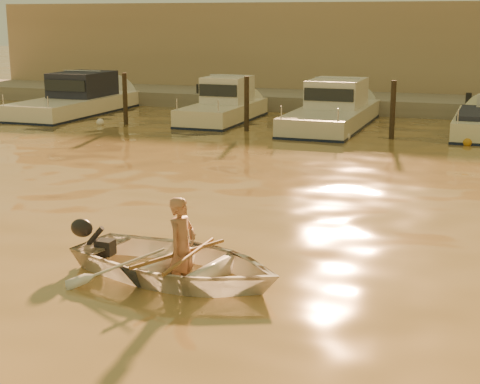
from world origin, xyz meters
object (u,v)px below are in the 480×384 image
at_px(moored_boat_0, 74,99).
at_px(moored_boat_2, 332,110).
at_px(waterfront_building, 436,52).
at_px(person, 182,248).
at_px(moored_boat_1, 223,106).
at_px(dinghy, 177,263).

bearing_deg(moored_boat_0, moored_boat_2, 0.00).
bearing_deg(waterfront_building, person, -92.61).
height_order(person, moored_boat_0, moored_boat_0).
bearing_deg(waterfront_building, moored_boat_1, -123.51).
relative_size(moored_boat_2, waterfront_building, 0.18).
distance_m(person, moored_boat_2, 17.49).
height_order(moored_boat_0, waterfront_building, waterfront_building).
height_order(dinghy, waterfront_building, waterfront_building).
xyz_separation_m(moored_boat_1, moored_boat_2, (4.49, 0.00, 0.00)).
bearing_deg(person, waterfront_building, 7.46).
xyz_separation_m(moored_boat_2, waterfront_building, (2.79, 11.00, 1.77)).
distance_m(dinghy, moored_boat_1, 18.38).
xyz_separation_m(person, waterfront_building, (1.30, 28.43, 1.88)).
bearing_deg(moored_boat_2, waterfront_building, 75.77).
relative_size(dinghy, waterfront_building, 0.08).
height_order(person, moored_boat_1, moored_boat_1).
bearing_deg(moored_boat_2, moored_boat_0, 180.00).
bearing_deg(moored_boat_2, dinghy, -85.42).
distance_m(person, waterfront_building, 28.52).
height_order(moored_boat_0, moored_boat_1, same).
bearing_deg(person, moored_boat_0, 46.52).
height_order(person, moored_boat_2, moored_boat_2).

